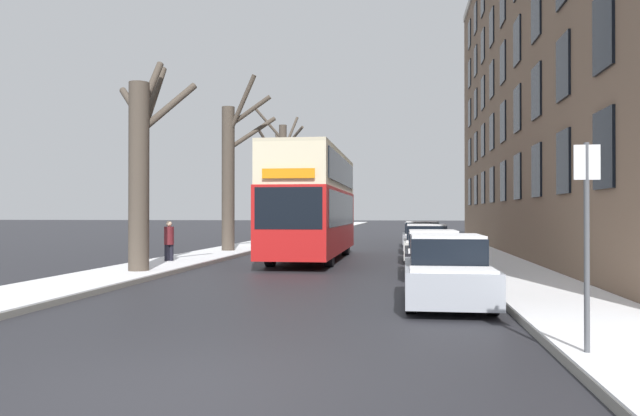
% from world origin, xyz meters
% --- Properties ---
extents(ground_plane, '(320.00, 320.00, 0.00)m').
position_xyz_m(ground_plane, '(0.00, 0.00, 0.00)').
color(ground_plane, '#28282D').
extents(sidewalk_left, '(2.54, 130.00, 0.16)m').
position_xyz_m(sidewalk_left, '(-5.80, 53.00, 0.08)').
color(sidewalk_left, gray).
rests_on(sidewalk_left, ground).
extents(sidewalk_right, '(2.54, 130.00, 0.16)m').
position_xyz_m(sidewalk_right, '(5.80, 53.00, 0.08)').
color(sidewalk_right, gray).
rests_on(sidewalk_right, ground).
extents(terrace_facade_right, '(9.10, 36.48, 16.76)m').
position_xyz_m(terrace_facade_right, '(11.56, 22.45, 8.39)').
color(terrace_facade_right, '#7A604C').
rests_on(terrace_facade_right, ground).
extents(bare_tree_left_0, '(2.61, 2.21, 6.78)m').
position_xyz_m(bare_tree_left_0, '(-5.42, 11.57, 3.36)').
color(bare_tree_left_0, '#4C4238').
rests_on(bare_tree_left_0, ground).
extents(bare_tree_left_1, '(2.37, 2.57, 8.32)m').
position_xyz_m(bare_tree_left_1, '(-5.52, 21.91, 3.85)').
color(bare_tree_left_1, '#4C4238').
rests_on(bare_tree_left_1, ground).
extents(bare_tree_left_2, '(3.61, 4.20, 9.02)m').
position_xyz_m(bare_tree_left_2, '(-5.47, 34.26, 4.46)').
color(bare_tree_left_2, '#4C4238').
rests_on(bare_tree_left_2, ground).
extents(double_decker_bus, '(2.49, 11.05, 4.36)m').
position_xyz_m(double_decker_bus, '(-1.12, 18.59, 2.47)').
color(double_decker_bus, red).
rests_on(double_decker_bus, ground).
extents(parked_car_0, '(1.73, 4.19, 1.45)m').
position_xyz_m(parked_car_0, '(3.44, 6.66, 0.67)').
color(parked_car_0, '#9EA3AD').
rests_on(parked_car_0, ground).
extents(parked_car_1, '(1.70, 4.41, 1.38)m').
position_xyz_m(parked_car_1, '(3.44, 12.75, 0.64)').
color(parked_car_1, black).
rests_on(parked_car_1, ground).
extents(parked_car_2, '(1.77, 4.16, 1.47)m').
position_xyz_m(parked_car_2, '(3.44, 18.41, 0.67)').
color(parked_car_2, silver).
rests_on(parked_car_2, ground).
extents(parked_car_3, '(1.81, 3.96, 1.51)m').
position_xyz_m(parked_car_3, '(3.44, 24.15, 0.69)').
color(parked_car_3, '#9EA3AD').
rests_on(parked_car_3, ground).
extents(parked_car_4, '(1.87, 4.06, 1.38)m').
position_xyz_m(parked_car_4, '(3.44, 29.83, 0.63)').
color(parked_car_4, '#9EA3AD').
rests_on(parked_car_4, ground).
extents(pedestrian_left_sidewalk, '(0.35, 0.35, 1.62)m').
position_xyz_m(pedestrian_left_sidewalk, '(-5.97, 15.28, 0.89)').
color(pedestrian_left_sidewalk, black).
rests_on(pedestrian_left_sidewalk, ground).
extents(street_sign_post, '(0.32, 0.07, 2.79)m').
position_xyz_m(street_sign_post, '(4.83, 1.59, 1.59)').
color(street_sign_post, '#4C4F54').
rests_on(street_sign_post, ground).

